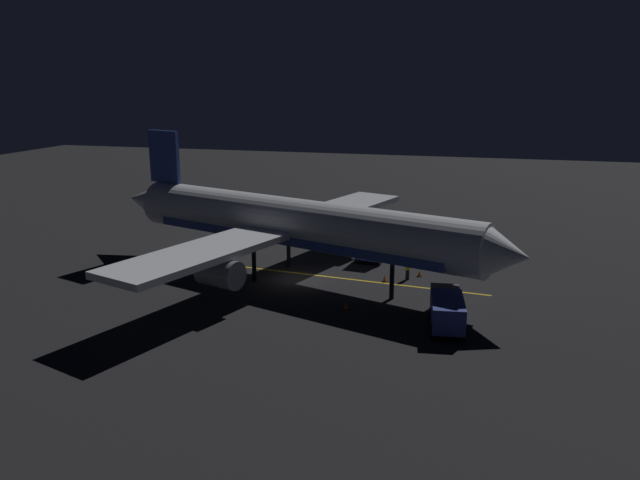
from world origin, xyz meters
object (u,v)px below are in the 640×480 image
Objects in this scene: traffic_cone_near_left at (420,273)px; ground_crew_worker at (408,269)px; baggage_truck at (447,310)px; traffic_cone_under_wing at (346,306)px; catering_truck at (375,246)px; airliner at (291,224)px; traffic_cone_near_right at (385,279)px.

ground_crew_worker is at bearing -38.24° from traffic_cone_near_left.
baggage_truck reaches higher than traffic_cone_near_left.
baggage_truck is at bearing 78.93° from traffic_cone_under_wing.
ground_crew_worker is 1.58m from traffic_cone_near_left.
ground_crew_worker is 3.16× the size of traffic_cone_under_wing.
traffic_cone_near_left is 1.00× the size of traffic_cone_under_wing.
traffic_cone_under_wing is at bearing 1.39° from catering_truck.
airliner is at bearing -72.92° from traffic_cone_near_left.
traffic_cone_near_left and traffic_cone_under_wing have the same top height.
traffic_cone_under_wing is at bearing -101.07° from baggage_truck.
traffic_cone_under_wing is (13.57, 0.33, -0.98)m from catering_truck.
baggage_truck is at bearing 60.99° from airliner.
baggage_truck is at bearing 22.02° from ground_crew_worker.
traffic_cone_near_right is (-1.02, 7.78, -4.36)m from airliner.
airliner is 10.12m from catering_truck.
catering_truck reaches higher than traffic_cone_near_right.
ground_crew_worker is at bearing 121.01° from traffic_cone_near_right.
traffic_cone_near_right is (1.04, -1.73, -0.64)m from ground_crew_worker.
baggage_truck reaches higher than traffic_cone_near_right.
catering_truck is (-14.98, -7.57, 0.08)m from baggage_truck.
traffic_cone_near_right is 1.00× the size of traffic_cone_under_wing.
catering_truck reaches higher than ground_crew_worker.
catering_truck is 10.88× the size of traffic_cone_under_wing.
ground_crew_worker is 3.16× the size of traffic_cone_near_left.
traffic_cone_near_left and traffic_cone_near_right have the same top height.
airliner reaches higher than ground_crew_worker.
traffic_cone_near_left is (-3.20, 10.40, -4.36)m from airliner.
traffic_cone_near_right is at bearing 97.50° from airliner.
traffic_cone_near_right is at bearing -58.99° from ground_crew_worker.
traffic_cone_near_right is 7.20m from traffic_cone_under_wing.
ground_crew_worker is 3.16× the size of traffic_cone_near_right.
traffic_cone_near_right is (2.17, -2.62, 0.00)m from traffic_cone_near_left.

